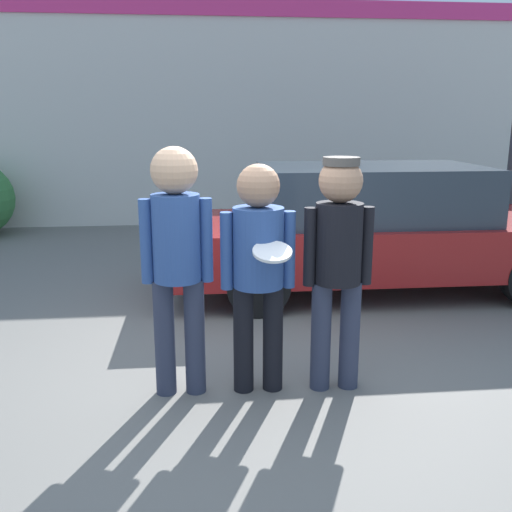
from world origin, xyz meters
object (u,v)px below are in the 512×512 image
(person_left, at_px, (177,250))
(person_right, at_px, (338,253))
(parked_car_near, at_px, (375,228))
(person_middle_with_frisbee, at_px, (258,259))

(person_left, bearing_deg, person_right, -1.71)
(person_left, height_order, person_right, person_left)
(person_left, distance_m, parked_car_near, 3.30)
(person_left, height_order, parked_car_near, person_left)
(person_right, height_order, parked_car_near, person_right)
(person_middle_with_frisbee, xyz_separation_m, person_right, (0.58, -0.02, 0.03))
(parked_car_near, bearing_deg, person_middle_with_frisbee, -123.67)
(person_middle_with_frisbee, xyz_separation_m, parked_car_near, (1.63, 2.44, -0.28))
(person_middle_with_frisbee, distance_m, person_right, 0.58)
(person_left, relative_size, person_middle_with_frisbee, 1.07)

